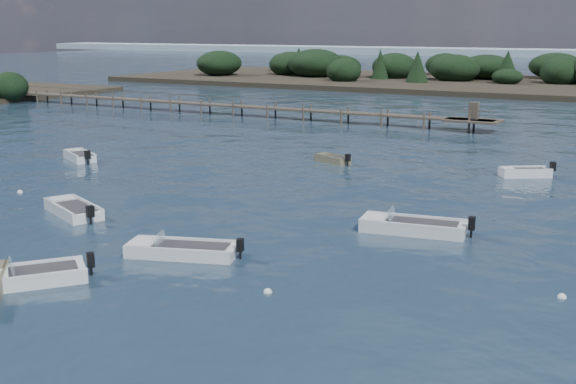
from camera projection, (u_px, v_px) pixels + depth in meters
The scene contains 13 objects.
ground at pixel (465, 115), 78.48m from camera, with size 400.00×400.00×0.00m, color #162635.
dinghy_extra_a at pixel (35, 278), 27.06m from camera, with size 3.67×3.93×1.20m.
dinghy_mid_grey at pixel (73, 211), 36.87m from camera, with size 4.61×3.25×1.17m.
dinghy_mid_white_a at pixel (182, 252), 30.20m from camera, with size 4.97×3.08×1.15m.
dinghy_mid_white_b at pixel (413, 229), 33.66m from camera, with size 5.30×2.58×1.29m.
tender_far_white at pixel (333, 161), 50.98m from camera, with size 3.09×2.03×1.05m.
tender_far_grey at pixel (80, 158), 51.96m from camera, with size 3.78×2.87×1.24m.
tender_far_grey_b at pixel (525, 174), 46.18m from camera, with size 3.39×2.73×1.20m.
buoy_b at pixel (268, 293), 26.01m from camera, with size 0.32×0.32×0.32m, color silver.
buoy_c at pixel (20, 193), 41.78m from camera, with size 0.32×0.32×0.32m, color silver.
buoy_d at pixel (562, 298), 25.53m from camera, with size 0.32×0.32×0.32m, color silver.
jetty at pixel (237, 106), 78.32m from camera, with size 64.50×3.20×3.40m.
distant_haze at pixel (351, 53), 265.96m from camera, with size 280.00×20.00×2.40m, color #8FA3B1.
Camera 1 is at (21.14, -17.90, 9.34)m, focal length 45.00 mm.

